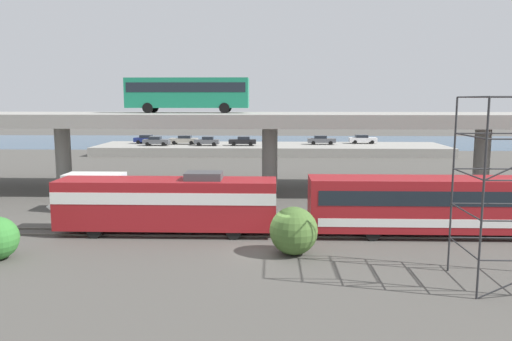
# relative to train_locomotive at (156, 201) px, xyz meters

# --- Properties ---
(ground_plane) EXTENTS (260.00, 260.00, 0.00)m
(ground_plane) POSITION_rel_train_locomotive_xyz_m (7.45, -4.00, -2.19)
(ground_plane) COLOR #4C4944
(rail_strip_near) EXTENTS (110.00, 0.12, 0.12)m
(rail_strip_near) POSITION_rel_train_locomotive_xyz_m (7.45, -0.74, -2.13)
(rail_strip_near) COLOR #59544C
(rail_strip_near) RESTS_ON ground_plane
(rail_strip_far) EXTENTS (110.00, 0.12, 0.12)m
(rail_strip_far) POSITION_rel_train_locomotive_xyz_m (7.45, 0.74, -2.13)
(rail_strip_far) COLOR #59544C
(rail_strip_far) RESTS_ON ground_plane
(train_locomotive) EXTENTS (15.46, 3.04, 4.18)m
(train_locomotive) POSITION_rel_train_locomotive_xyz_m (0.00, 0.00, 0.00)
(train_locomotive) COLOR maroon
(train_locomotive) RESTS_ON ground_plane
(train_coach_lead) EXTENTS (22.68, 3.04, 3.86)m
(train_coach_lead) POSITION_rel_train_locomotive_xyz_m (21.48, -0.00, -0.02)
(train_coach_lead) COLOR maroon
(train_coach_lead) RESTS_ON ground_plane
(highway_overpass) EXTENTS (96.00, 10.79, 7.61)m
(highway_overpass) POSITION_rel_train_locomotive_xyz_m (7.45, 16.00, 4.60)
(highway_overpass) COLOR gray
(highway_overpass) RESTS_ON ground_plane
(transit_bus_on_overpass) EXTENTS (12.00, 2.68, 3.40)m
(transit_bus_on_overpass) POSITION_rel_train_locomotive_xyz_m (-0.64, 17.10, 7.48)
(transit_bus_on_overpass) COLOR #197A56
(transit_bus_on_overpass) RESTS_ON highway_overpass
(service_truck_west) EXTENTS (6.80, 2.46, 3.04)m
(service_truck_west) POSITION_rel_train_locomotive_xyz_m (-5.67, 6.72, -0.56)
(service_truck_west) COLOR navy
(service_truck_west) RESTS_ON ground_plane
(scaffolding_tower) EXTENTS (3.83, 3.83, 9.09)m
(scaffolding_tower) POSITION_rel_train_locomotive_xyz_m (18.79, -8.83, 2.70)
(scaffolding_tower) COLOR #2D2D30
(scaffolding_tower) RESTS_ON ground_plane
(pier_parking_lot) EXTENTS (57.56, 12.73, 1.42)m
(pier_parking_lot) POSITION_rel_train_locomotive_xyz_m (7.45, 51.00, -1.48)
(pier_parking_lot) COLOR gray
(pier_parking_lot) RESTS_ON ground_plane
(parked_car_0) EXTENTS (4.65, 1.85, 1.50)m
(parked_car_0) POSITION_rel_train_locomotive_xyz_m (15.97, 51.97, 0.00)
(parked_car_0) COLOR #515459
(parked_car_0) RESTS_ON pier_parking_lot
(parked_car_1) EXTENTS (4.67, 1.99, 1.50)m
(parked_car_1) POSITION_rel_train_locomotive_xyz_m (23.22, 53.95, 0.01)
(parked_car_1) COLOR silver
(parked_car_1) RESTS_ON pier_parking_lot
(parked_car_2) EXTENTS (4.04, 1.85, 1.50)m
(parked_car_2) POSITION_rel_train_locomotive_xyz_m (-2.99, 49.02, 0.00)
(parked_car_2) COLOR #515459
(parked_car_2) RESTS_ON pier_parking_lot
(parked_car_3) EXTENTS (4.42, 1.99, 1.50)m
(parked_car_3) POSITION_rel_train_locomotive_xyz_m (-13.83, 52.71, 0.00)
(parked_car_3) COLOR navy
(parked_car_3) RESTS_ON pier_parking_lot
(parked_car_4) EXTENTS (4.26, 1.96, 1.50)m
(parked_car_4) POSITION_rel_train_locomotive_xyz_m (-11.37, 48.93, 0.00)
(parked_car_4) COLOR #515459
(parked_car_4) RESTS_ON pier_parking_lot
(parked_car_5) EXTENTS (4.70, 2.00, 1.50)m
(parked_car_5) POSITION_rel_train_locomotive_xyz_m (-7.27, 51.52, 0.01)
(parked_car_5) COLOR #9E998C
(parked_car_5) RESTS_ON pier_parking_lot
(parked_car_6) EXTENTS (4.45, 1.85, 1.50)m
(parked_car_6) POSITION_rel_train_locomotive_xyz_m (2.84, 49.40, 0.00)
(parked_car_6) COLOR black
(parked_car_6) RESTS_ON pier_parking_lot
(harbor_water) EXTENTS (140.00, 36.00, 0.01)m
(harbor_water) POSITION_rel_train_locomotive_xyz_m (7.45, 74.00, -2.19)
(harbor_water) COLOR navy
(harbor_water) RESTS_ON ground_plane
(shrub_right) EXTENTS (2.80, 2.80, 2.80)m
(shrub_right) POSITION_rel_train_locomotive_xyz_m (8.95, -4.28, -0.79)
(shrub_right) COLOR #44662D
(shrub_right) RESTS_ON ground_plane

